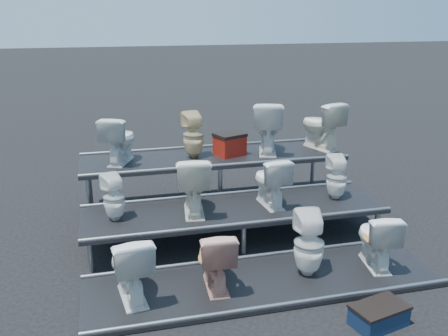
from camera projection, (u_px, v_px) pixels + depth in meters
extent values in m
plane|color=black|center=(234.00, 238.00, 7.14)|extent=(80.00, 80.00, 0.00)
cube|color=black|center=(263.00, 282.00, 5.93)|extent=(4.20, 1.20, 0.06)
cube|color=black|center=(234.00, 223.00, 7.07)|extent=(4.20, 1.20, 0.46)
cube|color=black|center=(213.00, 181.00, 8.21)|extent=(4.20, 1.20, 0.86)
imported|color=silver|center=(130.00, 266.00, 5.44)|extent=(0.52, 0.81, 0.78)
imported|color=tan|center=(215.00, 258.00, 5.68)|extent=(0.45, 0.74, 0.73)
imported|color=silver|center=(309.00, 244.00, 5.93)|extent=(0.41, 0.42, 0.80)
imported|color=silver|center=(376.00, 239.00, 6.16)|extent=(0.51, 0.77, 0.73)
imported|color=silver|center=(114.00, 197.00, 6.52)|extent=(0.36, 0.37, 0.63)
imported|color=silver|center=(193.00, 184.00, 6.74)|extent=(0.56, 0.85, 0.81)
imported|color=silver|center=(270.00, 181.00, 7.02)|extent=(0.45, 0.73, 0.72)
imported|color=silver|center=(337.00, 177.00, 7.27)|extent=(0.33, 0.34, 0.66)
imported|color=silver|center=(119.00, 139.00, 7.63)|extent=(0.67, 0.82, 0.73)
imported|color=#CFBA86|center=(193.00, 135.00, 7.90)|extent=(0.37, 0.38, 0.73)
imported|color=silver|center=(268.00, 127.00, 8.17)|extent=(0.71, 0.95, 0.86)
imported|color=silver|center=(321.00, 125.00, 8.40)|extent=(0.67, 0.89, 0.81)
cube|color=#A01811|center=(230.00, 146.00, 8.08)|extent=(0.53, 0.48, 0.31)
cube|color=#0F1D36|center=(379.00, 316.00, 5.14)|extent=(0.62, 0.45, 0.20)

